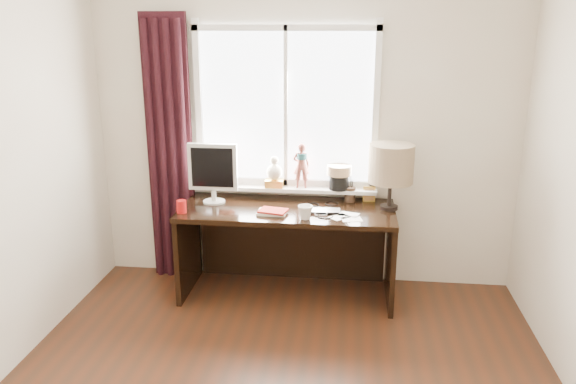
# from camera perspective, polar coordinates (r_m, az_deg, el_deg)

# --- Properties ---
(wall_back) EXTENTS (3.50, 0.00, 2.60)m
(wall_back) POSITION_cam_1_polar(r_m,az_deg,el_deg) (4.66, 1.68, 6.16)
(wall_back) COLOR #C9B29A
(wall_back) RESTS_ON ground
(laptop) EXTENTS (0.30, 0.20, 0.02)m
(laptop) POSITION_cam_1_polar(r_m,az_deg,el_deg) (4.36, 3.44, -1.92)
(laptop) COLOR silver
(laptop) RESTS_ON desk
(mug) EXTENTS (0.14, 0.14, 0.11)m
(mug) POSITION_cam_1_polar(r_m,az_deg,el_deg) (4.20, 1.78, -2.03)
(mug) COLOR white
(mug) RESTS_ON desk
(red_cup) EXTENTS (0.08, 0.08, 0.10)m
(red_cup) POSITION_cam_1_polar(r_m,az_deg,el_deg) (4.41, -10.76, -1.46)
(red_cup) COLOR #A70E0D
(red_cup) RESTS_ON desk
(window) EXTENTS (1.52, 0.22, 1.40)m
(window) POSITION_cam_1_polar(r_m,az_deg,el_deg) (4.62, -0.17, 6.14)
(window) COLOR white
(window) RESTS_ON ground
(curtain) EXTENTS (0.38, 0.09, 2.25)m
(curtain) POSITION_cam_1_polar(r_m,az_deg,el_deg) (4.84, -11.95, 3.96)
(curtain) COLOR black
(curtain) RESTS_ON floor
(desk) EXTENTS (1.70, 0.70, 0.75)m
(desk) POSITION_cam_1_polar(r_m,az_deg,el_deg) (4.62, 0.06, -4.15)
(desk) COLOR black
(desk) RESTS_ON floor
(monitor) EXTENTS (0.40, 0.18, 0.49)m
(monitor) POSITION_cam_1_polar(r_m,az_deg,el_deg) (4.56, -7.64, 2.27)
(monitor) COLOR beige
(monitor) RESTS_ON desk
(notebook_stack) EXTENTS (0.24, 0.19, 0.03)m
(notebook_stack) POSITION_cam_1_polar(r_m,az_deg,el_deg) (4.33, -1.59, -2.01)
(notebook_stack) COLOR beige
(notebook_stack) RESTS_ON desk
(brush_holder) EXTENTS (0.09, 0.09, 0.25)m
(brush_holder) POSITION_cam_1_polar(r_m,az_deg,el_deg) (4.63, 6.31, -0.23)
(brush_holder) COLOR black
(brush_holder) RESTS_ON desk
(icon_frame) EXTENTS (0.10, 0.03, 0.13)m
(icon_frame) POSITION_cam_1_polar(r_m,az_deg,el_deg) (4.64, 8.24, -0.21)
(icon_frame) COLOR gold
(icon_frame) RESTS_ON desk
(table_lamp) EXTENTS (0.35, 0.35, 0.52)m
(table_lamp) POSITION_cam_1_polar(r_m,az_deg,el_deg) (4.41, 10.44, 2.78)
(table_lamp) COLOR black
(table_lamp) RESTS_ON desk
(loose_papers) EXTENTS (0.27, 0.25, 0.00)m
(loose_papers) POSITION_cam_1_polar(r_m,az_deg,el_deg) (4.27, 5.98, -2.54)
(loose_papers) COLOR white
(loose_papers) RESTS_ON desk
(desk_cables) EXTENTS (0.29, 0.47, 0.01)m
(desk_cables) POSITION_cam_1_polar(r_m,az_deg,el_deg) (4.43, 3.67, -1.74)
(desk_cables) COLOR black
(desk_cables) RESTS_ON desk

